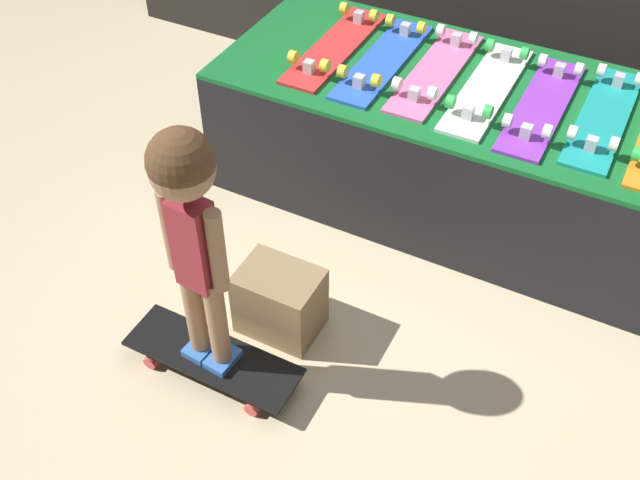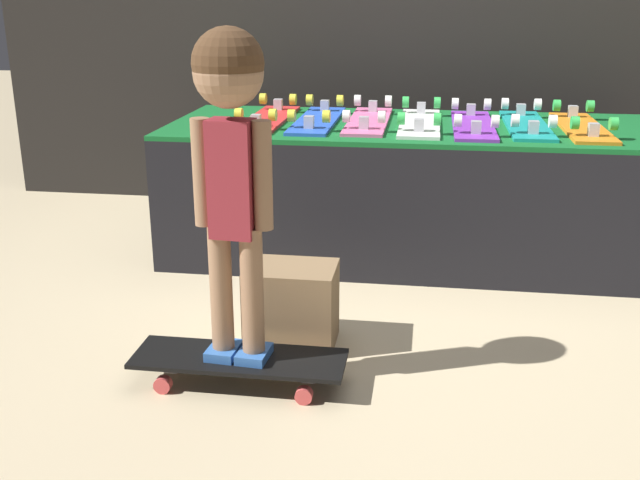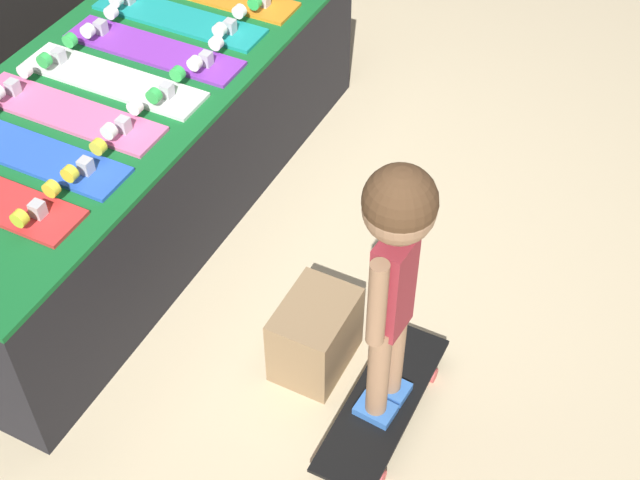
% 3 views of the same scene
% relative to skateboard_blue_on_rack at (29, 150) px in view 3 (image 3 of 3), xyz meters
% --- Properties ---
extents(ground_plane, '(16.00, 16.00, 0.00)m').
position_rel_skateboard_blue_on_rack_xyz_m(ground_plane, '(0.46, -0.61, -0.61)').
color(ground_plane, beige).
extents(display_rack, '(2.22, 0.88, 0.59)m').
position_rel_skateboard_blue_on_rack_xyz_m(display_rack, '(0.46, -0.00, -0.31)').
color(display_rack, black).
rests_on(display_rack, ground_plane).
extents(skateboard_blue_on_rack, '(0.18, 0.72, 0.09)m').
position_rel_skateboard_blue_on_rack_xyz_m(skateboard_blue_on_rack, '(0.00, 0.00, 0.00)').
color(skateboard_blue_on_rack, blue).
rests_on(skateboard_blue_on_rack, display_rack).
extents(skateboard_pink_on_rack, '(0.18, 0.72, 0.09)m').
position_rel_skateboard_blue_on_rack_xyz_m(skateboard_pink_on_rack, '(0.23, 0.02, 0.00)').
color(skateboard_pink_on_rack, pink).
rests_on(skateboard_pink_on_rack, display_rack).
extents(skateboard_white_on_rack, '(0.18, 0.72, 0.09)m').
position_rel_skateboard_blue_on_rack_xyz_m(skateboard_white_on_rack, '(0.46, -0.00, 0.00)').
color(skateboard_white_on_rack, white).
rests_on(skateboard_white_on_rack, display_rack).
extents(skateboard_purple_on_rack, '(0.18, 0.72, 0.09)m').
position_rel_skateboard_blue_on_rack_xyz_m(skateboard_purple_on_rack, '(0.69, -0.02, 0.00)').
color(skateboard_purple_on_rack, purple).
rests_on(skateboard_purple_on_rack, display_rack).
extents(skateboard_teal_on_rack, '(0.18, 0.72, 0.09)m').
position_rel_skateboard_blue_on_rack_xyz_m(skateboard_teal_on_rack, '(0.92, 0.01, 0.00)').
color(skateboard_teal_on_rack, teal).
rests_on(skateboard_teal_on_rack, display_rack).
extents(skateboard_on_floor, '(0.66, 0.21, 0.09)m').
position_rel_skateboard_blue_on_rack_xyz_m(skateboard_on_floor, '(-0.04, -1.33, -0.54)').
color(skateboard_on_floor, black).
rests_on(skateboard_on_floor, ground_plane).
extents(child, '(0.23, 0.20, 0.98)m').
position_rel_skateboard_blue_on_rack_xyz_m(child, '(-0.04, -1.33, 0.17)').
color(child, '#3870C6').
rests_on(child, skateboard_on_floor).
extents(storage_box, '(0.30, 0.22, 0.28)m').
position_rel_skateboard_blue_on_rack_xyz_m(storage_box, '(0.07, -1.03, -0.47)').
color(storage_box, '#8E704C').
rests_on(storage_box, ground_plane).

